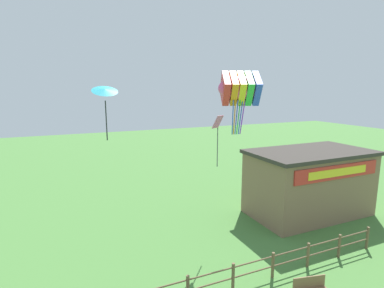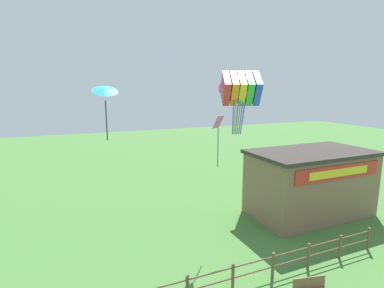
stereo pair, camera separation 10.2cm
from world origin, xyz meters
name	(u,v)px [view 1 (the left image)]	position (x,y,z in m)	size (l,w,h in m)	color
wooden_fence	(211,281)	(0.00, 7.53, 0.71)	(19.33, 0.14, 1.25)	brown
seaside_building	(309,182)	(10.18, 12.50, 2.27)	(8.41, 4.71, 4.51)	#84664C
kite_rainbow_parafoil	(240,88)	(3.20, 10.69, 8.66)	(2.74, 2.44, 3.22)	#E54C8C
kite_pink_diamond	(218,131)	(2.72, 12.14, 6.31)	(0.71, 0.62, 2.94)	pink
kite_cyan_delta	(105,91)	(-3.51, 10.63, 8.53)	(1.10, 1.04, 2.38)	#2DB2C6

